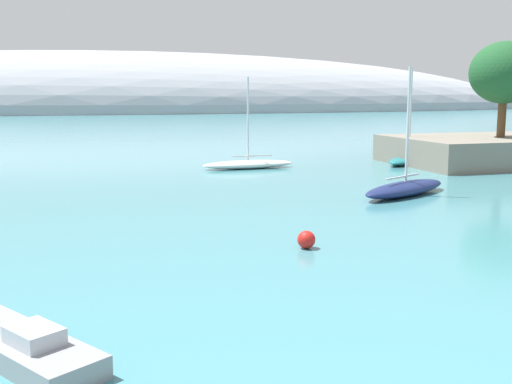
% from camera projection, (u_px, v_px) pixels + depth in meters
% --- Properties ---
extents(shore_outcrop, '(17.72, 12.23, 2.44)m').
position_uv_depth(shore_outcrop, '(493.00, 150.00, 55.85)').
color(shore_outcrop, gray).
rests_on(shore_outcrop, ground).
extents(tree_clump_shore, '(6.03, 6.03, 8.40)m').
position_uv_depth(tree_clump_shore, '(504.00, 73.00, 53.99)').
color(tree_clump_shore, brown).
rests_on(tree_clump_shore, shore_outcrop).
extents(distant_ridge, '(329.96, 81.55, 42.26)m').
position_uv_depth(distant_ridge, '(128.00, 111.00, 221.66)').
color(distant_ridge, '#999EA8').
rests_on(distant_ridge, ground).
extents(sailboat_white_near_shore, '(8.02, 2.19, 7.67)m').
position_uv_depth(sailboat_white_near_shore, '(248.00, 164.00, 52.22)').
color(sailboat_white_near_shore, white).
rests_on(sailboat_white_near_shore, water).
extents(sailboat_navy_mid_mooring, '(8.19, 5.68, 7.93)m').
position_uv_depth(sailboat_navy_mid_mooring, '(405.00, 188.00, 38.42)').
color(sailboat_navy_mid_mooring, navy).
rests_on(sailboat_navy_mid_mooring, water).
extents(sailboat_teal_outer_mooring, '(7.65, 6.91, 8.46)m').
position_uv_depth(sailboat_teal_outer_mooring, '(409.00, 159.00, 56.03)').
color(sailboat_teal_outer_mooring, '#1E6B70').
rests_on(sailboat_teal_outer_mooring, water).
extents(motorboat_grey_outer, '(4.23, 5.56, 0.96)m').
position_uv_depth(motorboat_grey_outer, '(18.00, 344.00, 14.86)').
color(motorboat_grey_outer, gray).
rests_on(motorboat_grey_outer, water).
extents(mooring_buoy_red, '(0.75, 0.75, 0.75)m').
position_uv_depth(mooring_buoy_red, '(306.00, 240.00, 25.26)').
color(mooring_buoy_red, red).
rests_on(mooring_buoy_red, water).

